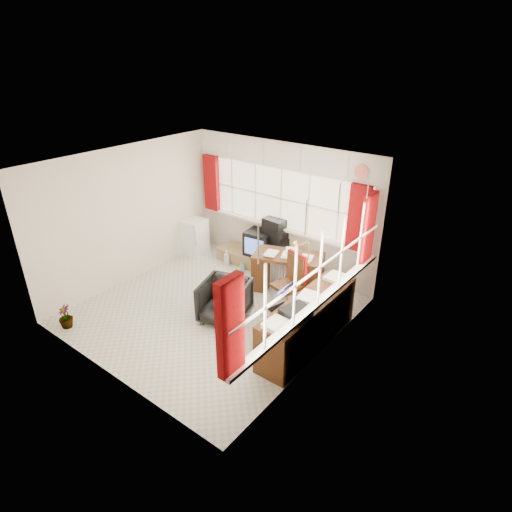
{
  "coord_description": "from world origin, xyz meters",
  "views": [
    {
      "loc": [
        4.28,
        -4.37,
        4.03
      ],
      "look_at": [
        0.5,
        0.55,
        0.96
      ],
      "focal_mm": 30.0,
      "sensor_mm": 36.0,
      "label": 1
    }
  ],
  "objects_px": {
    "office_chair": "(225,301)",
    "mini_fridge": "(195,237)",
    "task_chair": "(292,281)",
    "radiator": "(278,276)",
    "credenza": "(308,322)",
    "tv_bench": "(250,258)",
    "desk": "(288,271)",
    "desk_lamp": "(309,248)",
    "crt_tv": "(260,243)"
  },
  "relations": [
    {
      "from": "radiator",
      "to": "crt_tv",
      "type": "xyz_separation_m",
      "value": [
        -0.83,
        0.55,
        0.24
      ]
    },
    {
      "from": "task_chair",
      "to": "office_chair",
      "type": "distance_m",
      "value": 1.14
    },
    {
      "from": "credenza",
      "to": "crt_tv",
      "type": "height_order",
      "value": "credenza"
    },
    {
      "from": "tv_bench",
      "to": "mini_fridge",
      "type": "distance_m",
      "value": 1.31
    },
    {
      "from": "desk",
      "to": "tv_bench",
      "type": "height_order",
      "value": "desk"
    },
    {
      "from": "desk",
      "to": "tv_bench",
      "type": "xyz_separation_m",
      "value": [
        -1.17,
        0.38,
        -0.27
      ]
    },
    {
      "from": "desk_lamp",
      "to": "mini_fridge",
      "type": "relative_size",
      "value": 0.52
    },
    {
      "from": "crt_tv",
      "to": "task_chair",
      "type": "bearing_deg",
      "value": -35.38
    },
    {
      "from": "desk",
      "to": "task_chair",
      "type": "relative_size",
      "value": 1.32
    },
    {
      "from": "mini_fridge",
      "to": "desk",
      "type": "bearing_deg",
      "value": -1.65
    },
    {
      "from": "office_chair",
      "to": "tv_bench",
      "type": "distance_m",
      "value": 2.0
    },
    {
      "from": "credenza",
      "to": "desk_lamp",
      "type": "bearing_deg",
      "value": 121.97
    },
    {
      "from": "task_chair",
      "to": "office_chair",
      "type": "relative_size",
      "value": 1.37
    },
    {
      "from": "desk",
      "to": "task_chair",
      "type": "height_order",
      "value": "task_chair"
    },
    {
      "from": "radiator",
      "to": "tv_bench",
      "type": "height_order",
      "value": "radiator"
    },
    {
      "from": "desk",
      "to": "task_chair",
      "type": "xyz_separation_m",
      "value": [
        0.42,
        -0.51,
        0.15
      ]
    },
    {
      "from": "desk",
      "to": "task_chair",
      "type": "distance_m",
      "value": 0.68
    },
    {
      "from": "crt_tv",
      "to": "radiator",
      "type": "bearing_deg",
      "value": -33.6
    },
    {
      "from": "radiator",
      "to": "task_chair",
      "type": "bearing_deg",
      "value": -37.8
    },
    {
      "from": "tv_bench",
      "to": "mini_fridge",
      "type": "xyz_separation_m",
      "value": [
        -1.25,
        -0.31,
        0.26
      ]
    },
    {
      "from": "desk",
      "to": "desk_lamp",
      "type": "xyz_separation_m",
      "value": [
        0.43,
        -0.05,
        0.59
      ]
    },
    {
      "from": "task_chair",
      "to": "radiator",
      "type": "bearing_deg",
      "value": 142.2
    },
    {
      "from": "radiator",
      "to": "tv_bench",
      "type": "xyz_separation_m",
      "value": [
        -1.01,
        0.45,
        -0.13
      ]
    },
    {
      "from": "desk_lamp",
      "to": "crt_tv",
      "type": "height_order",
      "value": "desk_lamp"
    },
    {
      "from": "office_chair",
      "to": "crt_tv",
      "type": "height_order",
      "value": "crt_tv"
    },
    {
      "from": "office_chair",
      "to": "credenza",
      "type": "xyz_separation_m",
      "value": [
        1.39,
        0.26,
        0.05
      ]
    },
    {
      "from": "desk",
      "to": "credenza",
      "type": "height_order",
      "value": "credenza"
    },
    {
      "from": "desk_lamp",
      "to": "radiator",
      "type": "bearing_deg",
      "value": -178.24
    },
    {
      "from": "office_chair",
      "to": "mini_fridge",
      "type": "relative_size",
      "value": 0.98
    },
    {
      "from": "desk_lamp",
      "to": "task_chair",
      "type": "relative_size",
      "value": 0.39
    },
    {
      "from": "mini_fridge",
      "to": "task_chair",
      "type": "bearing_deg",
      "value": -11.64
    },
    {
      "from": "desk_lamp",
      "to": "tv_bench",
      "type": "height_order",
      "value": "desk_lamp"
    },
    {
      "from": "desk_lamp",
      "to": "mini_fridge",
      "type": "xyz_separation_m",
      "value": [
        -2.85,
        0.12,
        -0.6
      ]
    },
    {
      "from": "desk_lamp",
      "to": "desk",
      "type": "bearing_deg",
      "value": 173.63
    },
    {
      "from": "tv_bench",
      "to": "credenza",
      "type": "bearing_deg",
      "value": -33.7
    },
    {
      "from": "office_chair",
      "to": "mini_fridge",
      "type": "height_order",
      "value": "mini_fridge"
    },
    {
      "from": "task_chair",
      "to": "radiator",
      "type": "xyz_separation_m",
      "value": [
        -0.58,
        0.45,
        -0.29
      ]
    },
    {
      "from": "desk",
      "to": "crt_tv",
      "type": "bearing_deg",
      "value": 153.92
    },
    {
      "from": "desk_lamp",
      "to": "office_chair",
      "type": "xyz_separation_m",
      "value": [
        -0.71,
        -1.35,
        -0.64
      ]
    },
    {
      "from": "task_chair",
      "to": "office_chair",
      "type": "xyz_separation_m",
      "value": [
        -0.7,
        -0.88,
        -0.2
      ]
    },
    {
      "from": "crt_tv",
      "to": "desk_lamp",
      "type": "bearing_deg",
      "value": -20.53
    },
    {
      "from": "desk_lamp",
      "to": "radiator",
      "type": "xyz_separation_m",
      "value": [
        -0.59,
        -0.02,
        -0.73
      ]
    },
    {
      "from": "radiator",
      "to": "credenza",
      "type": "bearing_deg",
      "value": -40.1
    },
    {
      "from": "task_chair",
      "to": "radiator",
      "type": "relative_size",
      "value": 1.65
    },
    {
      "from": "desk",
      "to": "tv_bench",
      "type": "relative_size",
      "value": 0.96
    },
    {
      "from": "desk",
      "to": "radiator",
      "type": "relative_size",
      "value": 2.17
    },
    {
      "from": "crt_tv",
      "to": "mini_fridge",
      "type": "xyz_separation_m",
      "value": [
        -1.43,
        -0.41,
        -0.11
      ]
    },
    {
      "from": "radiator",
      "to": "credenza",
      "type": "xyz_separation_m",
      "value": [
        1.27,
        -1.07,
        0.13
      ]
    },
    {
      "from": "credenza",
      "to": "tv_bench",
      "type": "relative_size",
      "value": 1.43
    },
    {
      "from": "task_chair",
      "to": "tv_bench",
      "type": "relative_size",
      "value": 0.73
    }
  ]
}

